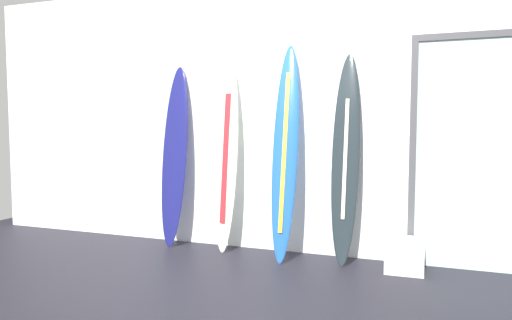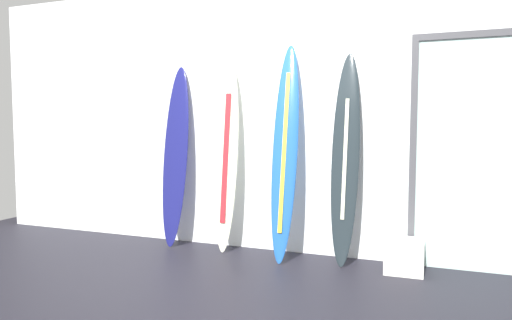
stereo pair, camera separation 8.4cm
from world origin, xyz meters
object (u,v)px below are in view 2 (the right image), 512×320
surfboard_navy (176,157)px  surfboard_ivory (227,158)px  surfboard_cobalt (285,153)px  surfboard_charcoal (345,159)px  glass_door (475,149)px  display_block_left (404,256)px

surfboard_navy → surfboard_ivory: surfboard_navy is taller
surfboard_cobalt → surfboard_ivory: bearing=172.2°
surfboard_navy → surfboard_charcoal: size_ratio=0.98×
surfboard_ivory → glass_door: glass_door is taller
display_block_left → glass_door: size_ratio=0.16×
surfboard_ivory → surfboard_cobalt: size_ratio=0.92×
surfboard_navy → surfboard_ivory: (0.61, -0.01, 0.01)m
surfboard_cobalt → surfboard_charcoal: 0.57m
display_block_left → surfboard_cobalt: bearing=179.7°
surfboard_charcoal → display_block_left: size_ratio=5.85×
surfboard_charcoal → display_block_left: surfboard_charcoal is taller
surfboard_navy → surfboard_cobalt: surfboard_cobalt is taller
surfboard_charcoal → display_block_left: (0.55, -0.07, -0.84)m
surfboard_navy → display_block_left: 2.52m
surfboard_ivory → glass_door: bearing=3.9°
surfboard_ivory → display_block_left: (1.77, -0.10, -0.82)m
surfboard_navy → display_block_left: surfboard_navy is taller
surfboard_charcoal → surfboard_ivory: bearing=178.9°
surfboard_cobalt → display_block_left: size_ratio=6.19×
surfboard_ivory → surfboard_charcoal: bearing=-1.1°
surfboard_navy → surfboard_charcoal: surfboard_charcoal is taller
glass_door → surfboard_charcoal: bearing=-170.6°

